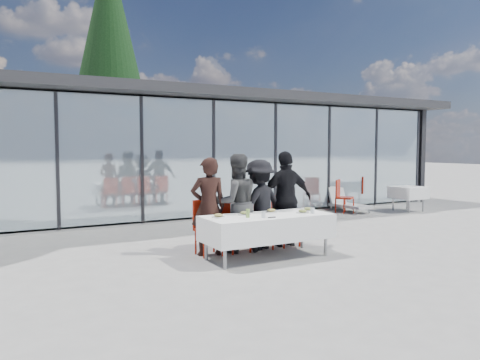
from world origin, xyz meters
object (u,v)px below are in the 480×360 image
spare_table_right (408,193)px  diner_d (286,199)px  dining_table (267,227)px  conifer_tree (109,50)px  plate_d (308,209)px  plate_extra (303,212)px  diner_b (236,203)px  spare_chair_b (360,190)px  plate_c (271,211)px  plate_a (218,216)px  diner_chair_d (284,218)px  folded_eyeglasses (272,217)px  diner_a (208,207)px  diner_chair_b (235,222)px  plate_b (245,213)px  diner_chair_c (257,220)px  spare_chair_a (342,195)px  diner_c (259,205)px  juice_bottle (248,213)px  lounger (346,202)px  diner_chair_a (207,225)px

spare_table_right → diner_d: bearing=-158.8°
dining_table → conifer_tree: bearing=87.7°
diner_d → plate_d: 0.62m
diner_d → plate_extra: bearing=80.9°
diner_b → spare_chair_b: diner_b is taller
plate_c → plate_extra: 0.56m
diner_d → plate_a: (-1.73, -0.54, -0.14)m
diner_chair_d → folded_eyeglasses: diner_chair_d is taller
diner_a → plate_a: bearing=95.2°
diner_chair_b → plate_b: bearing=-100.5°
diner_chair_c → spare_chair_a: bearing=32.3°
diner_chair_c → spare_chair_b: (6.18, 3.81, 0.00)m
diner_b → diner_chair_d: size_ratio=1.84×
diner_c → plate_b: size_ratio=7.28×
diner_c → juice_bottle: bearing=30.5°
plate_d → lounger: plate_d is taller
diner_b → plate_c: 0.66m
spare_chair_b → dining_table: bearing=-144.6°
plate_b → conifer_tree: 14.21m
diner_chair_b → spare_table_right: 7.48m
diner_chair_c → folded_eyeglasses: (-0.36, -1.06, 0.22)m
diner_b → plate_d: bearing=160.9°
plate_d → conifer_tree: size_ratio=0.02×
diner_d → juice_bottle: 1.53m
plate_extra → spare_chair_a: bearing=42.1°
diner_chair_c → conifer_tree: 13.76m
plate_extra → juice_bottle: bearing=179.2°
spare_chair_b → conifer_tree: (-5.88, 8.81, 5.45)m
diner_chair_b → plate_a: diner_chair_b is taller
plate_c → plate_d: size_ratio=1.00×
lounger → plate_extra: bearing=-138.6°
juice_bottle → conifer_tree: conifer_tree is taller
plate_b → spare_chair_a: 6.28m
diner_chair_a → plate_d: (1.74, -0.67, 0.24)m
diner_c → conifer_tree: size_ratio=0.16×
diner_chair_c → diner_chair_d: (0.61, 0.00, 0.00)m
juice_bottle → spare_table_right: (7.34, 3.13, -0.27)m
conifer_tree → diner_chair_d: bearing=-88.6°
plate_extra → spare_chair_b: 7.44m
diner_chair_b → diner_chair_d: size_ratio=1.00×
dining_table → diner_chair_b: 0.79m
diner_a → folded_eyeglasses: (0.70, -0.99, -0.11)m
spare_table_right → conifer_tree: conifer_tree is taller
diner_b → plate_b: bearing=85.9°
dining_table → plate_c: 0.40m
dining_table → spare_chair_a: (4.86, 3.67, -0.00)m
plate_c → juice_bottle: bearing=-153.7°
diner_a → diner_chair_c: 1.11m
dining_table → diner_b: (-0.24, 0.68, 0.36)m
diner_a → plate_d: (1.74, -0.60, -0.09)m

